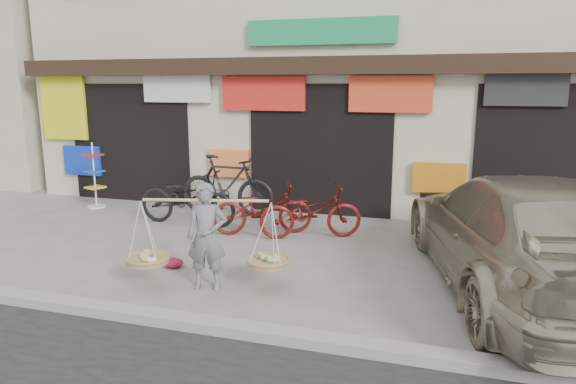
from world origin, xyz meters
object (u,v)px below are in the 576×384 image
(street_vendor, at_px, (207,241))
(bike_0, at_px, (187,198))
(bike_1, at_px, (227,186))
(display_rack, at_px, (95,182))
(bike_3, at_px, (262,208))
(bike_2, at_px, (311,212))
(suv, at_px, (522,233))

(street_vendor, height_order, bike_0, street_vendor)
(bike_1, relative_size, display_rack, 1.45)
(street_vendor, xyz_separation_m, display_rack, (-4.39, 3.51, -0.07))
(street_vendor, distance_m, bike_3, 2.65)
(bike_0, height_order, display_rack, display_rack)
(street_vendor, bearing_deg, bike_1, 95.63)
(bike_1, distance_m, bike_3, 1.57)
(bike_0, bearing_deg, bike_1, -26.13)
(bike_2, height_order, bike_3, same)
(street_vendor, distance_m, display_rack, 5.63)
(street_vendor, bearing_deg, suv, 1.93)
(street_vendor, xyz_separation_m, bike_3, (-0.16, 2.64, -0.18))
(bike_1, xyz_separation_m, suv, (5.29, -2.56, 0.15))
(bike_3, xyz_separation_m, display_rack, (-4.23, 0.87, 0.11))
(bike_1, height_order, bike_3, bike_1)
(street_vendor, height_order, suv, suv)
(bike_0, distance_m, bike_3, 1.61)
(bike_0, xyz_separation_m, bike_1, (0.45, 0.88, 0.10))
(street_vendor, relative_size, bike_0, 1.05)
(bike_1, relative_size, bike_2, 1.16)
(suv, xyz_separation_m, display_rack, (-8.37, 2.39, -0.20))
(bike_1, xyz_separation_m, display_rack, (-3.08, -0.18, -0.05))
(bike_2, xyz_separation_m, display_rack, (-5.14, 0.87, 0.11))
(bike_0, bearing_deg, street_vendor, -146.68)
(bike_0, distance_m, bike_2, 2.52)
(bike_1, distance_m, bike_2, 2.32)
(bike_3, height_order, suv, suv)
(suv, bearing_deg, bike_1, -38.67)
(bike_0, distance_m, bike_1, 0.99)
(bike_1, bearing_deg, bike_2, -114.01)
(bike_0, xyz_separation_m, bike_3, (1.60, -0.17, -0.05))
(bike_2, xyz_separation_m, bike_3, (-0.91, 0.00, 0.00))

